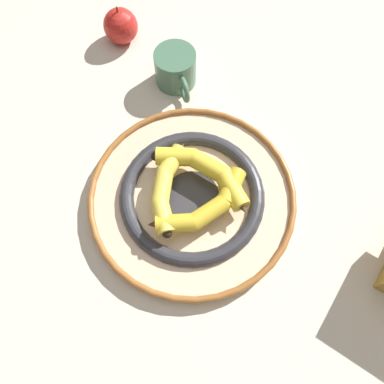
# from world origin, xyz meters

# --- Properties ---
(ground_plane) EXTENTS (2.80, 2.80, 0.00)m
(ground_plane) POSITION_xyz_m (0.00, 0.00, 0.00)
(ground_plane) COLOR beige
(decorative_bowl) EXTENTS (0.38, 0.38, 0.04)m
(decorative_bowl) POSITION_xyz_m (-0.04, 0.03, 0.02)
(decorative_bowl) COLOR beige
(decorative_bowl) RESTS_ON ground_plane
(banana_a) EXTENTS (0.12, 0.18, 0.03)m
(banana_a) POSITION_xyz_m (-0.00, 0.05, 0.06)
(banana_a) COLOR yellow
(banana_a) RESTS_ON decorative_bowl
(banana_b) EXTENTS (0.12, 0.16, 0.03)m
(banana_b) POSITION_xyz_m (-0.08, 0.06, 0.05)
(banana_b) COLOR yellow
(banana_b) RESTS_ON decorative_bowl
(banana_c) EXTENTS (0.20, 0.08, 0.03)m
(banana_c) POSITION_xyz_m (-0.03, -0.01, 0.05)
(banana_c) COLOR gold
(banana_c) RESTS_ON decorative_bowl
(coffee_mug) EXTENTS (0.09, 0.13, 0.08)m
(coffee_mug) POSITION_xyz_m (0.05, 0.30, 0.04)
(coffee_mug) COLOR #477056
(coffee_mug) RESTS_ON ground_plane
(apple) EXTENTS (0.08, 0.08, 0.09)m
(apple) POSITION_xyz_m (-0.02, 0.46, 0.04)
(apple) COLOR red
(apple) RESTS_ON ground_plane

